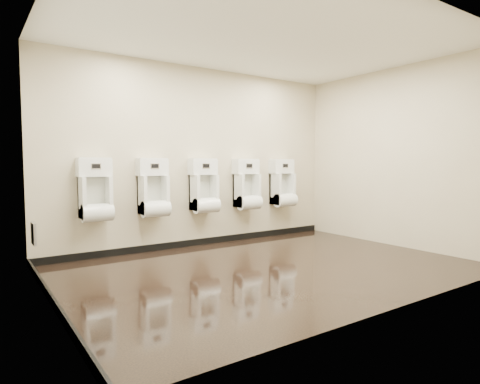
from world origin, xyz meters
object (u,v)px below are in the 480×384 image
at_px(access_panel, 34,234).
at_px(urinal_0, 96,194).
at_px(urinal_2, 204,190).
at_px(urinal_3, 247,188).
at_px(urinal_1, 154,192).
at_px(urinal_4, 283,187).

bearing_deg(access_panel, urinal_0, 26.70).
height_order(urinal_2, urinal_3, same).
height_order(urinal_1, urinal_4, same).
height_order(urinal_0, urinal_3, same).
distance_m(urinal_0, urinal_4, 3.26).
bearing_deg(urinal_1, urinal_2, 0.00).
height_order(urinal_0, urinal_1, same).
bearing_deg(urinal_2, urinal_3, 0.00).
height_order(access_panel, urinal_0, urinal_0).
height_order(urinal_2, urinal_4, same).
height_order(access_panel, urinal_1, urinal_1).
xyz_separation_m(urinal_0, urinal_1, (0.81, 0.00, 0.00)).
xyz_separation_m(urinal_0, urinal_4, (3.26, 0.00, 0.00)).
bearing_deg(urinal_0, urinal_1, 0.00).
height_order(access_panel, urinal_4, urinal_4).
distance_m(access_panel, urinal_4, 4.10).
xyz_separation_m(urinal_0, urinal_3, (2.47, 0.00, 0.00)).
relative_size(access_panel, urinal_0, 0.30).
height_order(urinal_0, urinal_2, same).
xyz_separation_m(urinal_1, urinal_4, (2.44, 0.00, 0.00)).
xyz_separation_m(urinal_3, urinal_4, (0.79, 0.00, 0.00)).
bearing_deg(urinal_0, urinal_2, 0.00).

